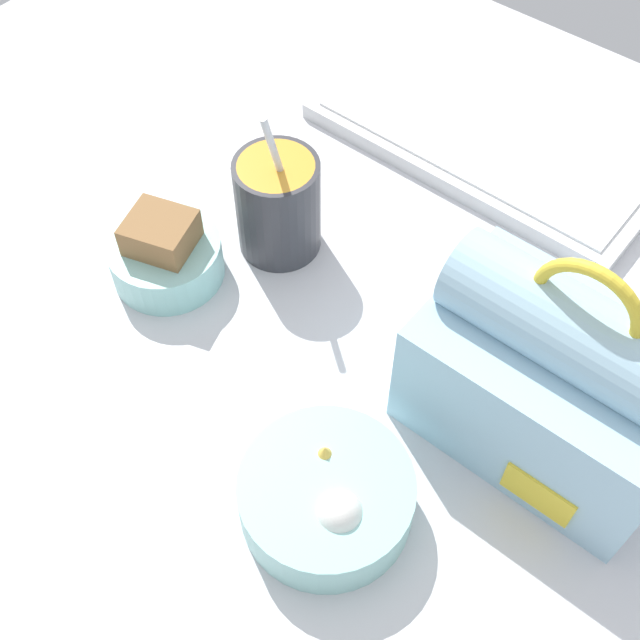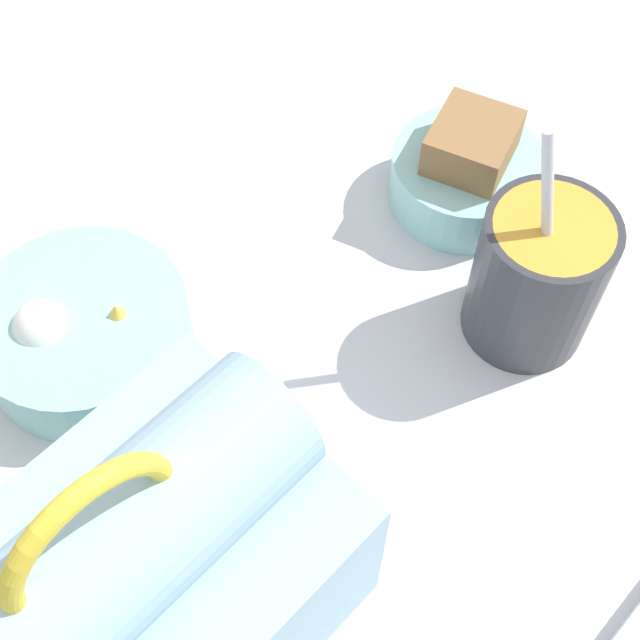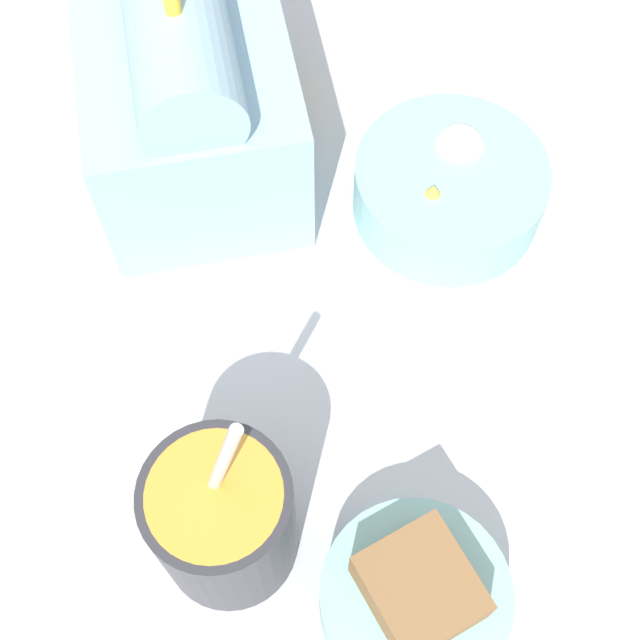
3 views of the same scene
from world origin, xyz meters
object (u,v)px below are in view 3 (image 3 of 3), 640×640
object	(u,v)px
soup_cup	(223,519)
bento_bowl_snacks	(449,188)
bento_bowl_sandwich	(414,598)
lunch_bag	(187,77)

from	to	relation	value
soup_cup	bento_bowl_snacks	world-z (taller)	soup_cup
bento_bowl_sandwich	bento_bowl_snacks	distance (cm)	29.15
lunch_bag	soup_cup	size ratio (longest dim) A/B	1.21
lunch_bag	bento_bowl_snacks	xyz separation A→B (cm)	(-9.15, -17.21, -5.25)
bento_bowl_sandwich	lunch_bag	bearing A→B (deg)	12.02
soup_cup	bento_bowl_sandwich	distance (cm)	11.91
lunch_bag	bento_bowl_snacks	size ratio (longest dim) A/B	1.53
soup_cup	bento_bowl_sandwich	bearing A→B (deg)	-120.47
bento_bowl_sandwich	bento_bowl_snacks	xyz separation A→B (cm)	(27.60, -9.38, -0.23)
lunch_bag	bento_bowl_sandwich	distance (cm)	37.91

